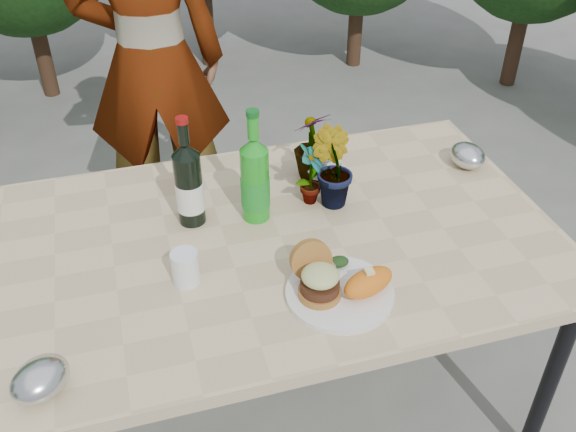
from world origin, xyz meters
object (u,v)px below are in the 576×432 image
object	(u,v)px
dinner_plate	(340,293)
patio_table	(280,251)
wine_bottle	(189,185)
person	(152,62)

from	to	relation	value
dinner_plate	patio_table	bearing A→B (deg)	106.15
patio_table	wine_bottle	world-z (taller)	wine_bottle
dinner_plate	person	distance (m)	1.46
wine_bottle	person	size ratio (longest dim) A/B	0.20
patio_table	person	world-z (taller)	person
patio_table	person	bearing A→B (deg)	101.18
person	patio_table	bearing A→B (deg)	109.52
wine_bottle	person	distance (m)	1.00
wine_bottle	patio_table	bearing A→B (deg)	-51.94
patio_table	person	xyz separation A→B (m)	(-0.23, 1.14, 0.15)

